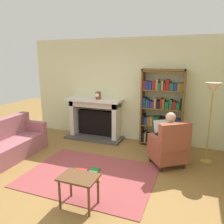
{
  "coord_description": "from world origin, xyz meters",
  "views": [
    {
      "loc": [
        1.78,
        -3.16,
        2.15
      ],
      "look_at": [
        0.1,
        1.2,
        1.05
      ],
      "focal_mm": 35.82,
      "sensor_mm": 36.0,
      "label": 1
    }
  ],
  "objects_px": {
    "bookshelf": "(162,110)",
    "floor_lamp": "(212,96)",
    "fireplace": "(96,117)",
    "sofa_floral": "(9,144)",
    "mantel_clock": "(98,95)",
    "armchair_reading": "(169,147)",
    "seated_reader": "(167,136)",
    "side_table": "(79,181)"
  },
  "relations": [
    {
      "from": "bookshelf",
      "to": "floor_lamp",
      "type": "distance_m",
      "value": 1.36
    },
    {
      "from": "fireplace",
      "to": "sofa_floral",
      "type": "height_order",
      "value": "fireplace"
    },
    {
      "from": "mantel_clock",
      "to": "armchair_reading",
      "type": "height_order",
      "value": "mantel_clock"
    },
    {
      "from": "sofa_floral",
      "to": "floor_lamp",
      "type": "bearing_deg",
      "value": -73.43
    },
    {
      "from": "fireplace",
      "to": "seated_reader",
      "type": "xyz_separation_m",
      "value": [
        2.08,
        -1.0,
        0.03
      ]
    },
    {
      "from": "fireplace",
      "to": "sofa_floral",
      "type": "xyz_separation_m",
      "value": [
        -1.24,
        -1.91,
        -0.27
      ]
    },
    {
      "from": "bookshelf",
      "to": "armchair_reading",
      "type": "height_order",
      "value": "bookshelf"
    },
    {
      "from": "bookshelf",
      "to": "sofa_floral",
      "type": "distance_m",
      "value": 3.67
    },
    {
      "from": "fireplace",
      "to": "bookshelf",
      "type": "distance_m",
      "value": 1.84
    },
    {
      "from": "mantel_clock",
      "to": "side_table",
      "type": "xyz_separation_m",
      "value": [
        0.94,
        -2.77,
        -0.81
      ]
    },
    {
      "from": "fireplace",
      "to": "armchair_reading",
      "type": "bearing_deg",
      "value": -26.84
    },
    {
      "from": "fireplace",
      "to": "armchair_reading",
      "type": "relative_size",
      "value": 1.64
    },
    {
      "from": "fireplace",
      "to": "mantel_clock",
      "type": "xyz_separation_m",
      "value": [
        0.13,
        -0.1,
        0.63
      ]
    },
    {
      "from": "armchair_reading",
      "to": "floor_lamp",
      "type": "xyz_separation_m",
      "value": [
        0.73,
        0.48,
        1.02
      ]
    },
    {
      "from": "armchair_reading",
      "to": "side_table",
      "type": "xyz_separation_m",
      "value": [
        -1.08,
        -1.79,
        -0.02
      ]
    },
    {
      "from": "seated_reader",
      "to": "floor_lamp",
      "type": "bearing_deg",
      "value": 168.67
    },
    {
      "from": "sofa_floral",
      "to": "side_table",
      "type": "relative_size",
      "value": 3.06
    },
    {
      "from": "side_table",
      "to": "fireplace",
      "type": "bearing_deg",
      "value": 110.48
    },
    {
      "from": "sofa_floral",
      "to": "floor_lamp",
      "type": "distance_m",
      "value": 4.47
    },
    {
      "from": "bookshelf",
      "to": "sofa_floral",
      "type": "bearing_deg",
      "value": -147.46
    },
    {
      "from": "armchair_reading",
      "to": "seated_reader",
      "type": "relative_size",
      "value": 0.85
    },
    {
      "from": "mantel_clock",
      "to": "floor_lamp",
      "type": "bearing_deg",
      "value": -10.47
    },
    {
      "from": "fireplace",
      "to": "floor_lamp",
      "type": "height_order",
      "value": "floor_lamp"
    },
    {
      "from": "mantel_clock",
      "to": "seated_reader",
      "type": "relative_size",
      "value": 0.17
    },
    {
      "from": "bookshelf",
      "to": "armchair_reading",
      "type": "distance_m",
      "value": 1.28
    },
    {
      "from": "mantel_clock",
      "to": "floor_lamp",
      "type": "height_order",
      "value": "floor_lamp"
    },
    {
      "from": "armchair_reading",
      "to": "sofa_floral",
      "type": "height_order",
      "value": "armchair_reading"
    },
    {
      "from": "bookshelf",
      "to": "floor_lamp",
      "type": "height_order",
      "value": "bookshelf"
    },
    {
      "from": "armchair_reading",
      "to": "seated_reader",
      "type": "distance_m",
      "value": 0.23
    },
    {
      "from": "floor_lamp",
      "to": "fireplace",
      "type": "bearing_deg",
      "value": 168.04
    },
    {
      "from": "fireplace",
      "to": "seated_reader",
      "type": "distance_m",
      "value": 2.31
    },
    {
      "from": "fireplace",
      "to": "side_table",
      "type": "bearing_deg",
      "value": -69.52
    },
    {
      "from": "seated_reader",
      "to": "bookshelf",
      "type": "bearing_deg",
      "value": -111.95
    },
    {
      "from": "mantel_clock",
      "to": "floor_lamp",
      "type": "distance_m",
      "value": 2.8
    },
    {
      "from": "bookshelf",
      "to": "floor_lamp",
      "type": "bearing_deg",
      "value": -30.8
    },
    {
      "from": "mantel_clock",
      "to": "seated_reader",
      "type": "bearing_deg",
      "value": -24.64
    },
    {
      "from": "sofa_floral",
      "to": "side_table",
      "type": "height_order",
      "value": "sofa_floral"
    },
    {
      "from": "armchair_reading",
      "to": "seated_reader",
      "type": "bearing_deg",
      "value": -90.0
    },
    {
      "from": "fireplace",
      "to": "bookshelf",
      "type": "bearing_deg",
      "value": 1.03
    },
    {
      "from": "bookshelf",
      "to": "seated_reader",
      "type": "distance_m",
      "value": 1.11
    },
    {
      "from": "side_table",
      "to": "seated_reader",
      "type": "bearing_deg",
      "value": 61.77
    },
    {
      "from": "seated_reader",
      "to": "side_table",
      "type": "relative_size",
      "value": 2.04
    }
  ]
}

